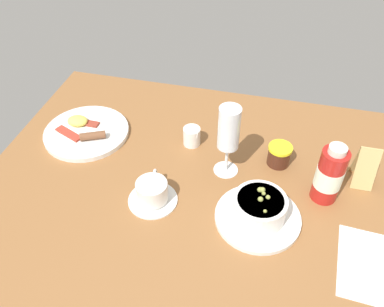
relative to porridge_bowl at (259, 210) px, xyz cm
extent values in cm
cube|color=brown|center=(-16.19, 8.47, -4.75)|extent=(110.00, 84.00, 3.00)
cylinder|color=white|center=(0.00, -0.01, -2.65)|extent=(19.94, 19.94, 1.20)
cylinder|color=white|center=(0.00, -0.01, 0.83)|extent=(12.21, 12.21, 5.76)
cylinder|color=beige|center=(0.00, -0.01, 2.91)|extent=(10.50, 10.50, 1.60)
sphere|color=olive|center=(1.49, 0.92, 3.81)|extent=(1.08, 1.08, 1.08)
sphere|color=olive|center=(0.03, -0.03, 3.81)|extent=(0.92, 0.92, 0.92)
sphere|color=olive|center=(-0.51, 2.74, 3.81)|extent=(1.28, 1.28, 1.28)
sphere|color=olive|center=(1.27, -3.21, 3.81)|extent=(0.82, 0.82, 0.82)
sphere|color=olive|center=(0.43, 1.81, 3.81)|extent=(0.94, 0.94, 0.94)
sphere|color=olive|center=(-0.07, -0.06, 3.81)|extent=(1.26, 1.26, 1.26)
sphere|color=olive|center=(0.10, -0.08, 3.81)|extent=(0.84, 0.84, 0.84)
sphere|color=olive|center=(0.02, 2.81, 3.81)|extent=(1.36, 1.36, 1.36)
cube|color=white|center=(24.36, -6.73, -3.10)|extent=(13.99, 19.05, 0.30)
cube|color=silver|center=(23.16, -7.73, -2.70)|extent=(2.13, 14.05, 0.50)
cube|color=silver|center=(23.16, 0.07, -2.70)|extent=(2.44, 3.74, 0.40)
cube|color=silver|center=(25.96, -7.73, -2.70)|extent=(1.87, 13.04, 0.50)
ellipsoid|color=silver|center=(25.96, -0.73, -2.65)|extent=(2.40, 4.00, 0.60)
cylinder|color=white|center=(-25.42, -0.36, -2.80)|extent=(12.05, 12.05, 0.90)
cylinder|color=white|center=(-25.42, -0.36, 0.19)|extent=(7.58, 7.58, 5.09)
cylinder|color=#34240D|center=(-25.42, -0.36, 2.24)|extent=(6.44, 6.44, 1.00)
torus|color=white|center=(-26.21, 4.37, 0.45)|extent=(1.38, 3.68, 3.60)
cylinder|color=white|center=(-21.27, 22.46, -0.58)|extent=(4.77, 4.77, 5.34)
cone|color=white|center=(-19.50, 21.24, 1.45)|extent=(2.82, 2.67, 2.34)
cylinder|color=white|center=(-10.06, 14.24, -3.05)|extent=(6.44, 6.44, 0.40)
cylinder|color=white|center=(-10.06, 14.24, 1.20)|extent=(0.80, 0.80, 8.10)
cylinder|color=white|center=(-10.06, 14.24, 10.96)|extent=(5.40, 5.40, 11.43)
cylinder|color=#F4F0B2|center=(-10.06, 14.24, 9.25)|extent=(4.42, 4.42, 6.86)
cylinder|color=#452216|center=(3.00, 20.21, -0.76)|extent=(5.96, 5.96, 4.99)
cylinder|color=yellow|center=(3.00, 20.21, 2.14)|extent=(6.26, 6.26, 0.80)
cylinder|color=#B21E19|center=(14.74, 10.92, 4.02)|extent=(6.32, 6.32, 14.54)
cylinder|color=white|center=(14.74, 10.92, 3.73)|extent=(6.45, 6.45, 5.53)
cylinder|color=silver|center=(14.74, 10.92, 12.10)|extent=(4.11, 4.11, 1.62)
cylinder|color=white|center=(-51.82, 19.20, -2.55)|extent=(24.21, 24.21, 1.40)
cube|color=#AC3828|center=(-55.82, 16.40, -1.55)|extent=(9.22, 5.76, 0.60)
cube|color=#943828|center=(-53.81, 22.15, -1.55)|extent=(9.06, 2.65, 0.60)
cylinder|color=brown|center=(-48.19, 16.17, -0.65)|extent=(7.28, 4.93, 2.20)
ellipsoid|color=#F2D859|center=(-55.45, 21.62, -0.85)|extent=(6.00, 4.80, 2.40)
cube|color=tan|center=(23.91, 20.32, 2.22)|extent=(5.08, 3.62, 11.05)
cube|color=tan|center=(23.91, 17.08, 2.22)|extent=(5.08, 3.62, 11.05)
camera|label=1|loc=(-0.99, -60.18, 70.99)|focal=37.38mm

